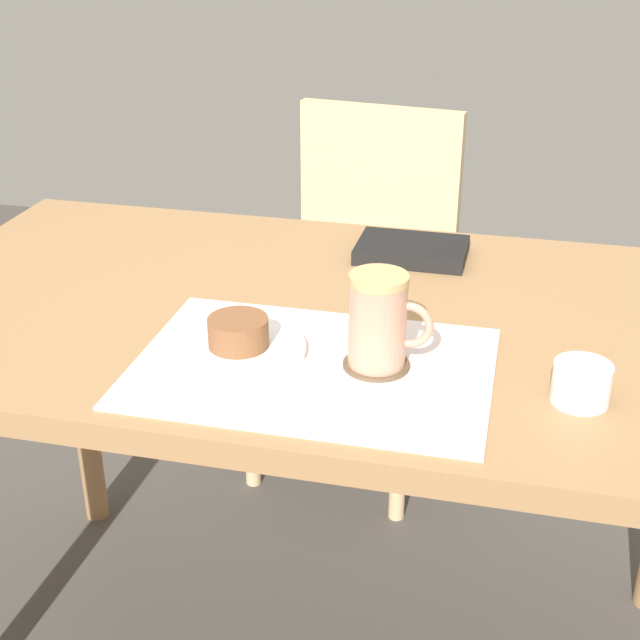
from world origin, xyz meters
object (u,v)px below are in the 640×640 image
at_px(wooden_chair, 361,276).
at_px(coffee_mug, 380,320).
at_px(pastry_plate, 239,349).
at_px(pastry, 238,332).
at_px(sugar_bowl, 581,383).
at_px(dining_table, 320,356).
at_px(small_book, 412,250).

bearing_deg(wooden_chair, coffee_mug, 109.67).
distance_m(pastry_plate, coffee_mug, 0.19).
xyz_separation_m(pastry_plate, pastry, (0.00, 0.00, 0.03)).
bearing_deg(sugar_bowl, wooden_chair, 115.76).
xyz_separation_m(dining_table, coffee_mug, (0.11, -0.16, 0.15)).
bearing_deg(pastry_plate, pastry, 0.00).
relative_size(wooden_chair, small_book, 4.63).
bearing_deg(pastry, wooden_chair, 90.35).
relative_size(dining_table, sugar_bowl, 18.50).
relative_size(pastry_plate, pastry, 2.22).
bearing_deg(pastry, dining_table, 67.16).
xyz_separation_m(wooden_chair, small_book, (0.18, -0.50, 0.27)).
xyz_separation_m(dining_table, wooden_chair, (-0.08, 0.73, -0.18)).
xyz_separation_m(wooden_chair, coffee_mug, (0.19, -0.89, 0.33)).
xyz_separation_m(wooden_chair, pastry, (0.01, -0.90, 0.30)).
bearing_deg(small_book, wooden_chair, 110.12).
bearing_deg(pastry, small_book, 66.63).
bearing_deg(dining_table, sugar_bowl, -26.45).
relative_size(dining_table, pastry, 16.27).
distance_m(coffee_mug, sugar_bowl, 0.25).
distance_m(dining_table, pastry, 0.21).
height_order(pastry_plate, coffee_mug, coffee_mug).
distance_m(dining_table, wooden_chair, 0.76).
xyz_separation_m(dining_table, pastry, (-0.07, -0.17, 0.12)).
distance_m(wooden_chair, small_book, 0.60).
bearing_deg(wooden_chair, pastry_plate, 97.97).
bearing_deg(small_book, coffee_mug, -87.68).
xyz_separation_m(dining_table, pastry_plate, (-0.07, -0.17, 0.09)).
distance_m(pastry_plate, sugar_bowl, 0.43).
bearing_deg(small_book, sugar_bowl, -57.01).
relative_size(pastry, sugar_bowl, 1.14).
xyz_separation_m(pastry, sugar_bowl, (0.43, -0.01, -0.01)).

